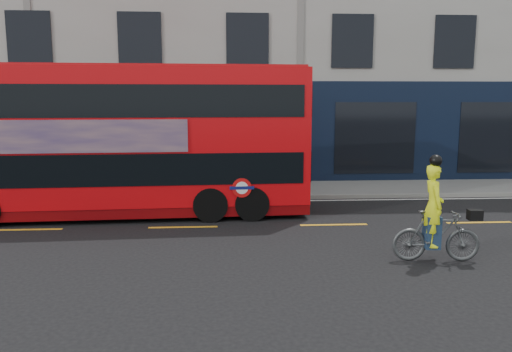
{
  "coord_description": "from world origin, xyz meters",
  "views": [
    {
      "loc": [
        -2.88,
        -11.29,
        3.33
      ],
      "look_at": [
        -2.07,
        1.76,
        1.3
      ],
      "focal_mm": 35.0,
      "sensor_mm": 36.0,
      "label": 1
    }
  ],
  "objects": [
    {
      "name": "ground",
      "position": [
        0.0,
        0.0,
        0.0
      ],
      "size": [
        120.0,
        120.0,
        0.0
      ],
      "primitive_type": "plane",
      "color": "black",
      "rests_on": "ground"
    },
    {
      "name": "pavement",
      "position": [
        0.0,
        6.5,
        0.06
      ],
      "size": [
        60.0,
        3.0,
        0.12
      ],
      "primitive_type": "cube",
      "color": "gray",
      "rests_on": "ground"
    },
    {
      "name": "kerb",
      "position": [
        0.0,
        5.0,
        0.07
      ],
      "size": [
        60.0,
        0.12,
        0.13
      ],
      "primitive_type": "cube",
      "color": "gray",
      "rests_on": "ground"
    },
    {
      "name": "building_terrace",
      "position": [
        0.0,
        12.94,
        7.49
      ],
      "size": [
        50.0,
        10.07,
        15.0
      ],
      "color": "#ACAAA2",
      "rests_on": "ground"
    },
    {
      "name": "road_edge_line",
      "position": [
        0.0,
        4.7,
        0.0
      ],
      "size": [
        58.0,
        0.1,
        0.01
      ],
      "primitive_type": "cube",
      "color": "silver",
      "rests_on": "ground"
    },
    {
      "name": "lane_dashes",
      "position": [
        0.0,
        1.5,
        0.0
      ],
      "size": [
        58.0,
        0.12,
        0.01
      ],
      "primitive_type": null,
      "color": "gold",
      "rests_on": "ground"
    },
    {
      "name": "bus",
      "position": [
        -5.77,
        3.03,
        2.17
      ],
      "size": [
        10.61,
        2.87,
        4.23
      ],
      "rotation": [
        0.0,
        0.0,
        0.05
      ],
      "color": "red",
      "rests_on": "ground"
    },
    {
      "name": "cyclist",
      "position": [
        1.42,
        -1.59,
        0.74
      ],
      "size": [
        1.83,
        0.67,
        2.22
      ],
      "rotation": [
        0.0,
        0.0,
        -0.09
      ],
      "color": "#494D4E",
      "rests_on": "ground"
    }
  ]
}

